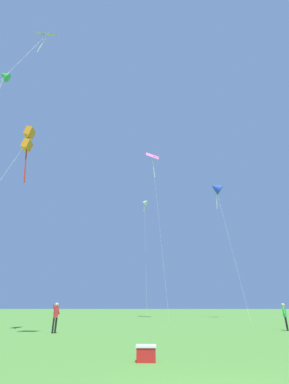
% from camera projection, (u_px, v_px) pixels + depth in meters
% --- Properties ---
extents(kite_blue_delta, '(2.49, 11.99, 20.10)m').
position_uv_depth(kite_blue_delta, '(216.00, 188.00, 42.56)').
color(kite_blue_delta, blue).
rests_on(kite_blue_delta, ground_plane).
extents(kite_white_distant, '(1.40, 5.70, 20.29)m').
position_uv_depth(kite_white_distant, '(144.00, 203.00, 50.58)').
color(kite_white_distant, white).
rests_on(kite_white_distant, ground_plane).
extents(kite_yellow_diamond, '(4.39, 5.36, 19.16)m').
position_uv_depth(kite_yellow_diamond, '(39.00, 43.00, 17.55)').
color(kite_yellow_diamond, yellow).
rests_on(kite_yellow_diamond, ground_plane).
extents(kite_orange_box, '(1.64, 8.88, 14.80)m').
position_uv_depth(kite_orange_box, '(28.00, 140.00, 21.16)').
color(kite_orange_box, orange).
rests_on(kite_orange_box, ground_plane).
extents(kite_green_small, '(2.55, 5.70, 23.90)m').
position_uv_depth(kite_green_small, '(4.00, 76.00, 27.31)').
color(kite_green_small, green).
rests_on(kite_green_small, ground_plane).
extents(kite_pink_low, '(2.53, 7.99, 25.52)m').
position_uv_depth(kite_pink_low, '(153.00, 162.00, 43.85)').
color(kite_pink_low, pink).
rests_on(kite_pink_low, ground_plane).
extents(person_in_red_shirt, '(0.44, 0.46, 1.72)m').
position_uv_depth(person_in_red_shirt, '(56.00, 315.00, 16.60)').
color(person_in_red_shirt, black).
rests_on(person_in_red_shirt, ground_plane).
extents(person_far_back, '(0.34, 0.52, 1.71)m').
position_uv_depth(person_far_back, '(285.00, 314.00, 18.28)').
color(person_far_back, black).
rests_on(person_far_back, ground_plane).
extents(picnic_cooler, '(0.60, 0.40, 0.44)m').
position_uv_depth(picnic_cooler, '(146.00, 353.00, 7.86)').
color(picnic_cooler, red).
rests_on(picnic_cooler, ground_plane).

